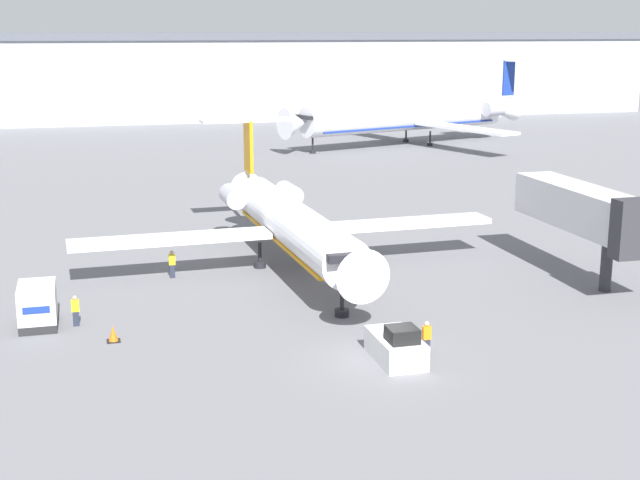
# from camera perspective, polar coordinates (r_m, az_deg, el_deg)

# --- Properties ---
(ground_plane) EXTENTS (600.00, 600.00, 0.00)m
(ground_plane) POSITION_cam_1_polar(r_m,az_deg,el_deg) (42.56, 4.40, -7.86)
(ground_plane) COLOR slate
(terminal_building) EXTENTS (180.00, 16.80, 14.77)m
(terminal_building) POSITION_cam_1_polar(r_m,az_deg,el_deg) (158.12, -10.40, 10.24)
(terminal_building) COLOR #9EA3AD
(terminal_building) RESTS_ON ground
(airplane_main) EXTENTS (28.31, 27.03, 8.70)m
(airplane_main) POSITION_cam_1_polar(r_m,az_deg,el_deg) (57.95, -1.90, 1.16)
(airplane_main) COLOR white
(airplane_main) RESTS_ON ground
(pushback_tug) EXTENTS (1.97, 3.82, 1.92)m
(pushback_tug) POSITION_cam_1_polar(r_m,az_deg,el_deg) (42.68, 4.89, -6.78)
(pushback_tug) COLOR silver
(pushback_tug) RESTS_ON ground
(luggage_cart) EXTENTS (1.93, 3.11, 2.27)m
(luggage_cart) POSITION_cam_1_polar(r_m,az_deg,el_deg) (49.47, -17.63, -4.02)
(luggage_cart) COLOR #232326
(luggage_cart) RESTS_ON ground
(worker_near_tug) EXTENTS (0.40, 0.24, 1.74)m
(worker_near_tug) POSITION_cam_1_polar(r_m,az_deg,el_deg) (43.35, 6.83, -6.23)
(worker_near_tug) COLOR #232838
(worker_near_tug) RESTS_ON ground
(worker_by_wing) EXTENTS (0.40, 0.25, 1.78)m
(worker_by_wing) POSITION_cam_1_polar(r_m,az_deg,el_deg) (57.06, -9.45, -1.49)
(worker_by_wing) COLOR #232838
(worker_by_wing) RESTS_ON ground
(worker_on_apron) EXTENTS (0.40, 0.24, 1.67)m
(worker_on_apron) POSITION_cam_1_polar(r_m,az_deg,el_deg) (49.01, -15.38, -4.35)
(worker_on_apron) COLOR #232838
(worker_on_apron) RESTS_ON ground
(traffic_cone_left) EXTENTS (0.68, 0.68, 0.82)m
(traffic_cone_left) POSITION_cam_1_polar(r_m,az_deg,el_deg) (46.32, -13.10, -5.88)
(traffic_cone_left) COLOR black
(traffic_cone_left) RESTS_ON ground
(airplane_parked_far_left) EXTENTS (39.26, 35.15, 11.03)m
(airplane_parked_far_left) POSITION_cam_1_polar(r_m,az_deg,el_deg) (122.55, 5.83, 7.92)
(airplane_parked_far_left) COLOR white
(airplane_parked_far_left) RESTS_ON ground
(jet_bridge) EXTENTS (3.20, 13.02, 6.19)m
(jet_bridge) POSITION_cam_1_polar(r_m,az_deg,el_deg) (57.51, 16.67, 1.84)
(jet_bridge) COLOR #2D2D33
(jet_bridge) RESTS_ON ground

